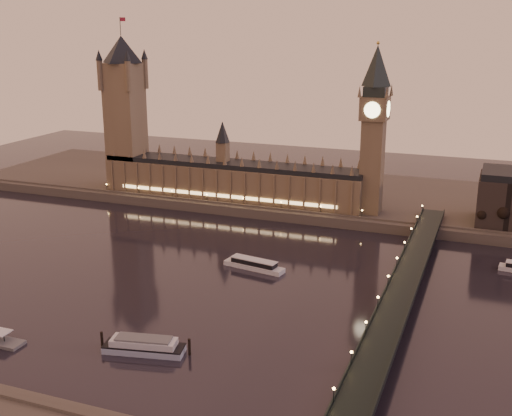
% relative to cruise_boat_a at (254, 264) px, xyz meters
% --- Properties ---
extents(ground, '(700.00, 700.00, 0.00)m').
position_rel_cruise_boat_a_xyz_m(ground, '(-15.39, -19.77, -2.29)').
color(ground, black).
rests_on(ground, ground).
extents(far_embankment, '(560.00, 130.00, 6.00)m').
position_rel_cruise_boat_a_xyz_m(far_embankment, '(14.61, 145.23, 0.71)').
color(far_embankment, '#423D35').
rests_on(far_embankment, ground).
extents(palace_of_westminster, '(180.00, 26.62, 52.00)m').
position_rel_cruise_boat_a_xyz_m(palace_of_westminster, '(-55.52, 101.22, 19.42)').
color(palace_of_westminster, brown).
rests_on(palace_of_westminster, ground).
extents(victoria_tower, '(31.68, 31.68, 118.00)m').
position_rel_cruise_boat_a_xyz_m(victoria_tower, '(-135.39, 101.23, 63.50)').
color(victoria_tower, brown).
rests_on(victoria_tower, ground).
extents(big_ben, '(17.68, 17.68, 104.00)m').
position_rel_cruise_boat_a_xyz_m(big_ben, '(38.59, 101.22, 61.66)').
color(big_ben, brown).
rests_on(big_ben, ground).
extents(westminster_bridge, '(13.20, 260.00, 15.30)m').
position_rel_cruise_boat_a_xyz_m(westminster_bridge, '(76.22, -19.77, 3.23)').
color(westminster_bridge, black).
rests_on(westminster_bridge, ground).
extents(bare_tree_0, '(6.13, 6.13, 12.47)m').
position_rel_cruise_boat_a_xyz_m(bare_tree_0, '(103.75, 89.23, 13.02)').
color(bare_tree_0, black).
rests_on(bare_tree_0, ground).
extents(bare_tree_1, '(6.13, 6.13, 12.47)m').
position_rel_cruise_boat_a_xyz_m(bare_tree_1, '(117.69, 89.23, 13.02)').
color(bare_tree_1, black).
rests_on(bare_tree_1, ground).
extents(cruise_boat_a, '(33.23, 12.33, 5.20)m').
position_rel_cruise_boat_a_xyz_m(cruise_boat_a, '(0.00, 0.00, 0.00)').
color(cruise_boat_a, silver).
rests_on(cruise_boat_a, ground).
extents(moored_barge, '(34.97, 14.67, 6.54)m').
position_rel_cruise_boat_a_xyz_m(moored_barge, '(-7.98, -95.12, 0.47)').
color(moored_barge, '#9BACC6').
rests_on(moored_barge, ground).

